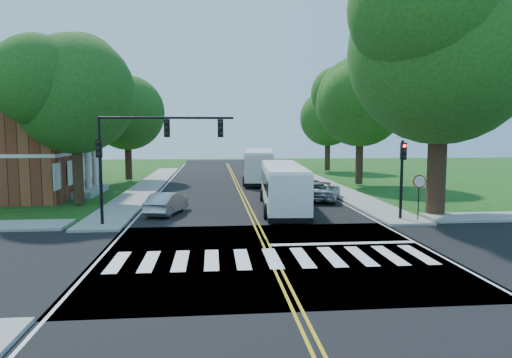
{
  "coord_description": "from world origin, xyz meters",
  "views": [
    {
      "loc": [
        -2.31,
        -18.01,
        4.95
      ],
      "look_at": [
        0.07,
        7.13,
        2.4
      ],
      "focal_mm": 32.0,
      "sensor_mm": 36.0,
      "label": 1
    }
  ],
  "objects": [
    {
      "name": "suv",
      "position": [
        5.68,
        14.63,
        0.71
      ],
      "size": [
        3.87,
        5.5,
        1.39
      ],
      "primitive_type": "imported",
      "rotation": [
        0.0,
        0.0,
        2.8
      ],
      "color": "#B6B8BD",
      "rests_on": "road"
    },
    {
      "name": "bus_lead",
      "position": [
        2.19,
        11.05,
        1.53
      ],
      "size": [
        3.3,
        11.31,
        2.88
      ],
      "rotation": [
        0.0,
        0.0,
        3.07
      ],
      "color": "silver",
      "rests_on": "road"
    },
    {
      "name": "edge_line_w",
      "position": [
        -6.8,
        22.0,
        0.01
      ],
      "size": [
        0.12,
        70.0,
        0.01
      ],
      "primitive_type": "cube",
      "color": "silver",
      "rests_on": "road"
    },
    {
      "name": "edge_line_e",
      "position": [
        6.8,
        22.0,
        0.01
      ],
      "size": [
        0.12,
        70.0,
        0.01
      ],
      "primitive_type": "cube",
      "color": "silver",
      "rests_on": "road"
    },
    {
      "name": "ground",
      "position": [
        0.0,
        0.0,
        0.0
      ],
      "size": [
        140.0,
        140.0,
        0.0
      ],
      "primitive_type": "plane",
      "color": "#114210",
      "rests_on": "ground"
    },
    {
      "name": "signal_nw",
      "position": [
        -5.86,
        6.43,
        4.38
      ],
      "size": [
        7.15,
        0.46,
        5.66
      ],
      "color": "black",
      "rests_on": "ground"
    },
    {
      "name": "tree_ne_big",
      "position": [
        11.0,
        8.0,
        9.62
      ],
      "size": [
        10.8,
        10.8,
        14.91
      ],
      "color": "#311C13",
      "rests_on": "ground"
    },
    {
      "name": "stop_bar",
      "position": [
        3.5,
        1.6,
        0.02
      ],
      "size": [
        6.6,
        0.4,
        0.01
      ],
      "primitive_type": "cube",
      "color": "silver",
      "rests_on": "road"
    },
    {
      "name": "tree_west_far",
      "position": [
        -11.0,
        30.0,
        7.0
      ],
      "size": [
        7.6,
        7.6,
        10.67
      ],
      "color": "#311C13",
      "rests_on": "ground"
    },
    {
      "name": "dark_sedan",
      "position": [
        5.35,
        17.1,
        0.65
      ],
      "size": [
        1.92,
        4.44,
        1.27
      ],
      "primitive_type": "imported",
      "rotation": [
        0.0,
        0.0,
        3.17
      ],
      "color": "black",
      "rests_on": "road"
    },
    {
      "name": "stop_sign",
      "position": [
        9.0,
        5.98,
        2.03
      ],
      "size": [
        0.76,
        0.08,
        2.53
      ],
      "color": "black",
      "rests_on": "ground"
    },
    {
      "name": "road",
      "position": [
        0.0,
        18.0,
        0.01
      ],
      "size": [
        14.0,
        96.0,
        0.01
      ],
      "primitive_type": "cube",
      "color": "black",
      "rests_on": "ground"
    },
    {
      "name": "sidewalk_nw",
      "position": [
        -8.3,
        25.0,
        0.07
      ],
      "size": [
        2.6,
        40.0,
        0.15
      ],
      "primitive_type": "cube",
      "color": "gray",
      "rests_on": "ground"
    },
    {
      "name": "sidewalk_ne",
      "position": [
        8.3,
        25.0,
        0.07
      ],
      "size": [
        2.6,
        40.0,
        0.15
      ],
      "primitive_type": "cube",
      "color": "gray",
      "rests_on": "ground"
    },
    {
      "name": "tree_east_far",
      "position": [
        12.5,
        40.0,
        6.86
      ],
      "size": [
        7.2,
        7.2,
        10.34
      ],
      "color": "#311C13",
      "rests_on": "ground"
    },
    {
      "name": "center_line",
      "position": [
        0.0,
        22.0,
        0.01
      ],
      "size": [
        0.36,
        70.0,
        0.01
      ],
      "primitive_type": "cube",
      "color": "gold",
      "rests_on": "road"
    },
    {
      "name": "bus_follow",
      "position": [
        2.35,
        27.89,
        1.71
      ],
      "size": [
        3.94,
        12.63,
        3.21
      ],
      "rotation": [
        0.0,
        0.0,
        3.04
      ],
      "color": "silver",
      "rests_on": "road"
    },
    {
      "name": "signal_ne",
      "position": [
        8.2,
        6.44,
        2.96
      ],
      "size": [
        0.3,
        0.46,
        4.4
      ],
      "color": "black",
      "rests_on": "ground"
    },
    {
      "name": "tree_east_mid",
      "position": [
        11.5,
        24.0,
        7.86
      ],
      "size": [
        8.4,
        8.4,
        11.93
      ],
      "color": "#311C13",
      "rests_on": "ground"
    },
    {
      "name": "tree_west_near",
      "position": [
        -11.5,
        14.0,
        7.53
      ],
      "size": [
        8.0,
        8.0,
        11.4
      ],
      "color": "#311C13",
      "rests_on": "ground"
    },
    {
      "name": "cross_road",
      "position": [
        0.0,
        0.0,
        0.01
      ],
      "size": [
        60.0,
        12.0,
        0.01
      ],
      "primitive_type": "cube",
      "color": "black",
      "rests_on": "ground"
    },
    {
      "name": "hatchback",
      "position": [
        -5.13,
        9.9,
        0.68
      ],
      "size": [
        2.47,
        4.31,
        1.34
      ],
      "primitive_type": "imported",
      "rotation": [
        0.0,
        0.0,
        2.87
      ],
      "color": "#A2A4A8",
      "rests_on": "road"
    },
    {
      "name": "crosswalk",
      "position": [
        0.0,
        -0.5,
        0.02
      ],
      "size": [
        12.6,
        3.0,
        0.01
      ],
      "primitive_type": "cube",
      "color": "silver",
      "rests_on": "road"
    }
  ]
}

